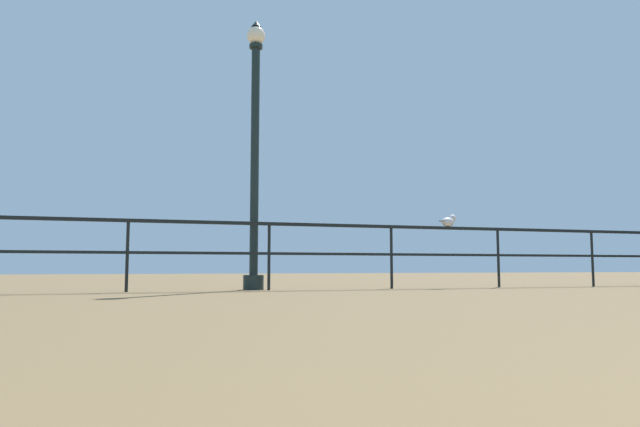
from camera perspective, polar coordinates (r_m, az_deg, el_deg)
pier_railing at (r=8.48m, az=-5.10°, el=-2.62°), size 23.86×0.05×1.00m
lamppost_center at (r=8.85m, az=-6.53°, el=6.40°), size 0.31×0.31×4.18m
seagull_on_rail at (r=9.66m, az=12.73°, el=-0.74°), size 0.42×0.26×0.21m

